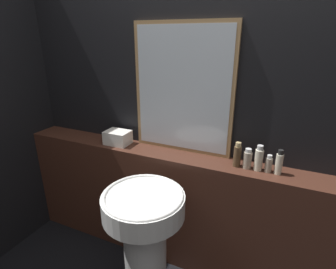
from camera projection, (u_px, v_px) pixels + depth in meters
wall_back at (195, 106)px, 1.86m from camera, size 8.00×0.06×2.50m
vanity_counter at (185, 210)px, 2.01m from camera, size 2.76×0.23×0.92m
pedestal_sink at (145, 238)px, 1.62m from camera, size 0.49×0.49×0.87m
mirror at (183, 90)px, 1.80m from camera, size 0.72×0.03×0.90m
towel_stack at (118, 137)px, 2.05m from camera, size 0.19×0.14×0.10m
shampoo_bottle at (237, 155)px, 1.69m from camera, size 0.05×0.05×0.17m
conditioner_bottle at (247, 159)px, 1.67m from camera, size 0.05×0.05×0.13m
lotion_bottle at (259, 159)px, 1.64m from camera, size 0.05×0.05×0.17m
body_wash_bottle at (269, 164)px, 1.62m from camera, size 0.04×0.04×0.11m
hand_soap_bottle at (279, 163)px, 1.59m from camera, size 0.04×0.04×0.16m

